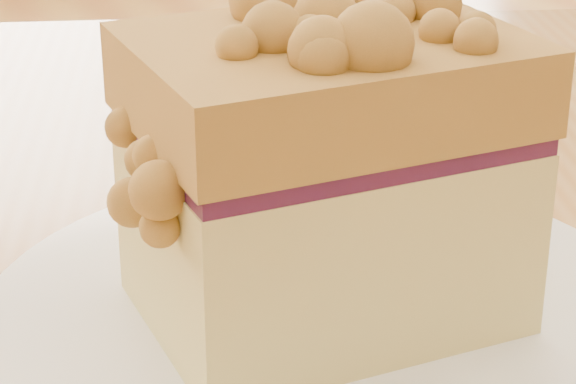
{
  "coord_description": "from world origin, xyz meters",
  "views": [
    {
      "loc": [
        -0.06,
        -0.13,
        0.96
      ],
      "look_at": [
        0.09,
        0.21,
        0.8
      ],
      "focal_mm": 70.0,
      "sensor_mm": 36.0,
      "label": 1
    }
  ],
  "objects": [
    {
      "name": "cake_slice",
      "position": [
        0.09,
        0.18,
        0.82
      ],
      "size": [
        0.13,
        0.09,
        0.11
      ],
      "rotation": [
        0.0,
        0.0,
        0.01
      ],
      "color": "tan",
      "rests_on": "plate"
    },
    {
      "name": "plate",
      "position": [
        0.09,
        0.18,
        0.76
      ],
      "size": [
        0.24,
        0.24,
        0.02
      ],
      "color": "white",
      "rests_on": "cafe_table_main"
    }
  ]
}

